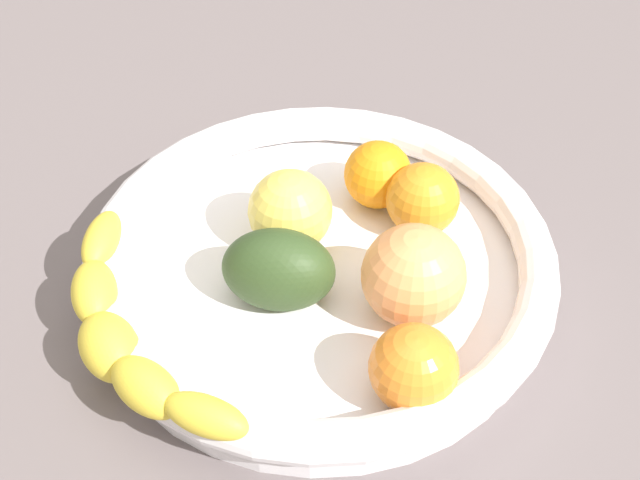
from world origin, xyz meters
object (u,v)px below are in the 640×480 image
(orange_front, at_px, (423,199))
(fruit_bowl, at_px, (320,263))
(banana_draped_left, at_px, (124,336))
(peach_blush, at_px, (413,276))
(apple_yellow, at_px, (290,211))
(orange_mid_left, at_px, (414,368))
(avocado_dark, at_px, (279,270))
(orange_mid_right, at_px, (378,175))

(orange_front, bearing_deg, fruit_bowl, 99.83)
(fruit_bowl, height_order, banana_draped_left, banana_draped_left)
(banana_draped_left, xyz_separation_m, orange_front, (0.05, -0.24, 0.00))
(fruit_bowl, relative_size, orange_front, 6.13)
(orange_front, distance_m, peach_blush, 0.09)
(peach_blush, height_order, apple_yellow, peach_blush)
(fruit_bowl, height_order, peach_blush, peach_blush)
(orange_front, height_order, orange_mid_left, same)
(peach_blush, relative_size, avocado_dark, 0.90)
(apple_yellow, bearing_deg, orange_mid_left, -170.65)
(fruit_bowl, relative_size, banana_draped_left, 1.51)
(peach_blush, xyz_separation_m, apple_yellow, (0.10, 0.06, -0.00))
(orange_mid_left, relative_size, orange_mid_right, 1.06)
(orange_front, distance_m, avocado_dark, 0.13)
(fruit_bowl, relative_size, peach_blush, 4.79)
(banana_draped_left, distance_m, orange_mid_right, 0.24)
(orange_mid_right, bearing_deg, peach_blush, 168.41)
(peach_blush, distance_m, avocado_dark, 0.10)
(banana_draped_left, bearing_deg, fruit_bowl, -77.22)
(orange_mid_right, relative_size, avocado_dark, 0.67)
(avocado_dark, bearing_deg, peach_blush, -118.68)
(orange_front, bearing_deg, apple_yellow, 79.28)
(fruit_bowl, xyz_separation_m, apple_yellow, (0.04, 0.01, 0.03))
(orange_mid_right, relative_size, peach_blush, 0.75)
(banana_draped_left, height_order, orange_front, orange_front)
(orange_front, bearing_deg, orange_mid_right, 26.43)
(peach_blush, height_order, avocado_dark, peach_blush)
(fruit_bowl, bearing_deg, orange_mid_left, -173.00)
(apple_yellow, bearing_deg, banana_draped_left, 116.21)
(banana_draped_left, distance_m, orange_front, 0.25)
(orange_mid_left, height_order, apple_yellow, apple_yellow)
(fruit_bowl, relative_size, orange_mid_right, 6.43)
(orange_mid_left, height_order, peach_blush, peach_blush)
(avocado_dark, bearing_deg, banana_draped_left, 98.95)
(orange_mid_right, relative_size, apple_yellow, 0.85)
(avocado_dark, bearing_deg, orange_front, -75.91)
(orange_mid_right, distance_m, peach_blush, 0.12)
(orange_mid_left, distance_m, apple_yellow, 0.17)
(fruit_bowl, height_order, orange_mid_right, orange_mid_right)
(avocado_dark, bearing_deg, orange_mid_left, -154.63)
(fruit_bowl, height_order, apple_yellow, apple_yellow)
(orange_mid_left, relative_size, apple_yellow, 0.90)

